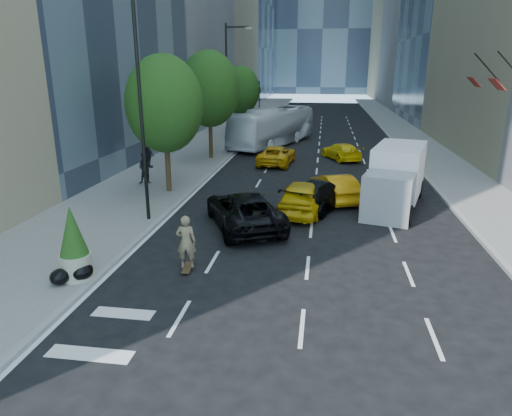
% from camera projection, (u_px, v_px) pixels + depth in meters
% --- Properties ---
extents(ground, '(160.00, 160.00, 0.00)m').
position_uv_depth(ground, '(280.00, 266.00, 16.50)').
color(ground, black).
rests_on(ground, ground).
extents(sidewalk_left, '(6.00, 120.00, 0.15)m').
position_uv_depth(sidewalk_left, '(220.00, 137.00, 46.09)').
color(sidewalk_left, slate).
rests_on(sidewalk_left, ground).
extents(sidewalk_right, '(4.00, 120.00, 0.15)m').
position_uv_depth(sidewalk_right, '(415.00, 142.00, 43.43)').
color(sidewalk_right, slate).
rests_on(sidewalk_right, ground).
extents(lamp_near, '(2.13, 0.22, 10.00)m').
position_uv_depth(lamp_near, '(144.00, 93.00, 19.45)').
color(lamp_near, black).
rests_on(lamp_near, sidewalk_left).
extents(lamp_far, '(2.13, 0.22, 10.00)m').
position_uv_depth(lamp_far, '(229.00, 81.00, 36.45)').
color(lamp_far, black).
rests_on(lamp_far, sidewalk_left).
extents(tree_near, '(4.20, 4.20, 7.46)m').
position_uv_depth(tree_near, '(164.00, 104.00, 24.54)').
color(tree_near, '#312513').
rests_on(tree_near, sidewalk_left).
extents(tree_mid, '(4.50, 4.50, 7.99)m').
position_uv_depth(tree_mid, '(209.00, 89.00, 33.89)').
color(tree_mid, '#312513').
rests_on(tree_mid, sidewalk_left).
extents(tree_far, '(3.90, 3.90, 6.92)m').
position_uv_depth(tree_far, '(241.00, 90.00, 46.38)').
color(tree_far, '#312513').
rests_on(tree_far, sidewalk_left).
extents(traffic_signal, '(2.48, 0.53, 5.20)m').
position_uv_depth(traffic_signal, '(259.00, 90.00, 53.94)').
color(traffic_signal, black).
rests_on(traffic_signal, sidewalk_left).
extents(skateboarder, '(0.75, 0.54, 1.91)m').
position_uv_depth(skateboarder, '(186.00, 245.00, 15.84)').
color(skateboarder, '#7B6C4D').
rests_on(skateboarder, ground).
extents(black_sedan_lincoln, '(4.76, 6.32, 1.59)m').
position_uv_depth(black_sedan_lincoln, '(244.00, 210.00, 20.31)').
color(black_sedan_lincoln, black).
rests_on(black_sedan_lincoln, ground).
extents(black_sedan_mercedes, '(3.95, 5.54, 1.49)m').
position_uv_depth(black_sedan_mercedes, '(318.00, 194.00, 22.97)').
color(black_sedan_mercedes, black).
rests_on(black_sedan_mercedes, ground).
extents(taxi_a, '(2.48, 5.00, 1.64)m').
position_uv_depth(taxi_a, '(303.00, 196.00, 22.33)').
color(taxi_a, '#DCAC0B').
rests_on(taxi_a, ground).
extents(taxi_b, '(2.86, 4.56, 1.42)m').
position_uv_depth(taxi_b, '(335.00, 187.00, 24.50)').
color(taxi_b, orange).
rests_on(taxi_b, ground).
extents(taxi_c, '(2.67, 5.10, 1.37)m').
position_uv_depth(taxi_c, '(277.00, 155.00, 33.59)').
color(taxi_c, '#DB9D0B').
rests_on(taxi_c, ground).
extents(taxi_d, '(3.45, 4.72, 1.27)m').
position_uv_depth(taxi_d, '(341.00, 151.00, 35.30)').
color(taxi_d, yellow).
rests_on(taxi_d, ground).
extents(city_bus, '(6.89, 12.34, 3.38)m').
position_uv_depth(city_bus, '(273.00, 127.00, 41.52)').
color(city_bus, white).
rests_on(city_bus, ground).
extents(box_truck, '(3.92, 6.76, 3.05)m').
position_uv_depth(box_truck, '(396.00, 177.00, 23.07)').
color(box_truck, white).
rests_on(box_truck, ground).
extents(pedestrian_a, '(1.07, 0.93, 1.88)m').
position_uv_depth(pedestrian_a, '(146.00, 168.00, 27.30)').
color(pedestrian_a, black).
rests_on(pedestrian_a, sidewalk_left).
extents(pedestrian_b, '(1.07, 0.82, 1.69)m').
position_uv_depth(pedestrian_b, '(149.00, 156.00, 31.69)').
color(pedestrian_b, black).
rests_on(pedestrian_b, sidewalk_left).
extents(planter_shrub, '(1.03, 1.03, 2.48)m').
position_uv_depth(planter_shrub, '(74.00, 244.00, 14.94)').
color(planter_shrub, '#B1AD93').
rests_on(planter_shrub, sidewalk_left).
extents(garbage_bags, '(1.20, 1.16, 0.59)m').
position_uv_depth(garbage_bags, '(73.00, 273.00, 14.90)').
color(garbage_bags, black).
rests_on(garbage_bags, sidewalk_left).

